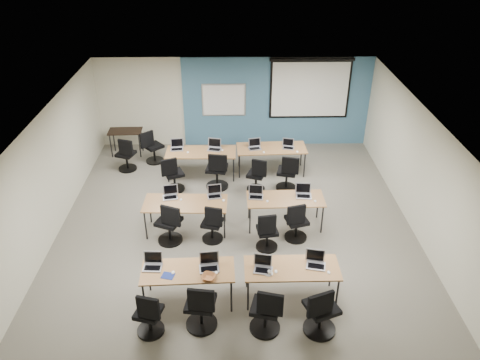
{
  "coord_description": "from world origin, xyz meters",
  "views": [
    {
      "loc": [
        -0.07,
        -8.56,
        6.33
      ],
      "look_at": [
        0.1,
        0.4,
        1.09
      ],
      "focal_mm": 35.0,
      "sensor_mm": 36.0,
      "label": 1
    }
  ],
  "objects_px": {
    "task_chair_1": "(201,310)",
    "laptop_9": "(215,147)",
    "laptop_0": "(153,264)",
    "laptop_2": "(263,266)",
    "training_table_front_right": "(292,269)",
    "laptop_8": "(177,147)",
    "task_chair_3": "(320,314)",
    "laptop_5": "(214,193)",
    "task_chair_7": "(296,224)",
    "task_chair_11": "(287,175)",
    "task_chair_8": "(173,177)",
    "whiteboard": "(224,100)",
    "laptop_4": "(170,194)",
    "task_chair_6": "(267,234)",
    "task_chair_0": "(149,317)",
    "task_chair_2": "(266,313)",
    "utility_table": "(125,133)",
    "laptop_11": "(288,146)",
    "projector_screen": "(310,85)",
    "spare_chair_b": "(126,157)",
    "laptop_3": "(316,262)",
    "laptop_10": "(255,146)",
    "spare_chair_a": "(152,149)",
    "training_table_mid_left": "(185,204)",
    "task_chair_10": "(257,177)",
    "laptop_1": "(209,264)",
    "training_table_back_left": "(201,153)",
    "task_chair_4": "(170,226)",
    "task_chair_9": "(217,173)",
    "task_chair_5": "(213,226)",
    "training_table_front_left": "(188,272)",
    "training_table_mid_right": "(285,200)",
    "training_table_back_right": "(271,149)"
  },
  "relations": [
    {
      "from": "projector_screen",
      "to": "utility_table",
      "type": "bearing_deg",
      "value": -174.28
    },
    {
      "from": "laptop_3",
      "to": "laptop_10",
      "type": "relative_size",
      "value": 1.04
    },
    {
      "from": "task_chair_1",
      "to": "laptop_5",
      "type": "distance_m",
      "value": 3.17
    },
    {
      "from": "task_chair_3",
      "to": "task_chair_11",
      "type": "height_order",
      "value": "task_chair_3"
    },
    {
      "from": "task_chair_9",
      "to": "projector_screen",
      "type": "bearing_deg",
      "value": 52.29
    },
    {
      "from": "laptop_3",
      "to": "task_chair_11",
      "type": "relative_size",
      "value": 0.34
    },
    {
      "from": "laptop_9",
      "to": "task_chair_10",
      "type": "relative_size",
      "value": 0.37
    },
    {
      "from": "training_table_mid_left",
      "to": "task_chair_10",
      "type": "bearing_deg",
      "value": 47.19
    },
    {
      "from": "task_chair_11",
      "to": "laptop_3",
      "type": "bearing_deg",
      "value": -74.93
    },
    {
      "from": "laptop_11",
      "to": "task_chair_7",
      "type": "bearing_deg",
      "value": -79.23
    },
    {
      "from": "task_chair_5",
      "to": "whiteboard",
      "type": "bearing_deg",
      "value": 102.33
    },
    {
      "from": "projector_screen",
      "to": "task_chair_6",
      "type": "bearing_deg",
      "value": -107.0
    },
    {
      "from": "task_chair_1",
      "to": "laptop_9",
      "type": "xyz_separation_m",
      "value": [
        0.08,
        5.49,
        0.37
      ]
    },
    {
      "from": "training_table_back_left",
      "to": "laptop_0",
      "type": "distance_m",
      "value": 4.61
    },
    {
      "from": "spare_chair_a",
      "to": "task_chair_8",
      "type": "bearing_deg",
      "value": -105.44
    },
    {
      "from": "spare_chair_a",
      "to": "spare_chair_b",
      "type": "xyz_separation_m",
      "value": [
        -0.64,
        -0.46,
        -0.0
      ]
    },
    {
      "from": "task_chair_1",
      "to": "task_chair_10",
      "type": "distance_m",
      "value": 4.68
    },
    {
      "from": "whiteboard",
      "to": "training_table_back_left",
      "type": "height_order",
      "value": "whiteboard"
    },
    {
      "from": "training_table_front_right",
      "to": "laptop_8",
      "type": "height_order",
      "value": "laptop_8"
    },
    {
      "from": "laptop_9",
      "to": "spare_chair_b",
      "type": "xyz_separation_m",
      "value": [
        -2.43,
        0.19,
        -0.39
      ]
    },
    {
      "from": "training_table_front_left",
      "to": "utility_table",
      "type": "xyz_separation_m",
      "value": [
        -2.28,
        6.03,
        -0.02
      ]
    },
    {
      "from": "task_chair_2",
      "to": "laptop_9",
      "type": "distance_m",
      "value": 5.7
    },
    {
      "from": "task_chair_3",
      "to": "laptop_8",
      "type": "relative_size",
      "value": 3.05
    },
    {
      "from": "training_table_mid_right",
      "to": "laptop_0",
      "type": "height_order",
      "value": "laptop_0"
    },
    {
      "from": "laptop_10",
      "to": "task_chair_11",
      "type": "height_order",
      "value": "task_chair_11"
    },
    {
      "from": "training_table_mid_left",
      "to": "task_chair_4",
      "type": "distance_m",
      "value": 0.61
    },
    {
      "from": "task_chair_9",
      "to": "training_table_back_right",
      "type": "bearing_deg",
      "value": 39.07
    },
    {
      "from": "task_chair_7",
      "to": "task_chair_11",
      "type": "height_order",
      "value": "task_chair_11"
    },
    {
      "from": "laptop_9",
      "to": "spare_chair_b",
      "type": "height_order",
      "value": "laptop_9"
    },
    {
      "from": "laptop_8",
      "to": "task_chair_11",
      "type": "bearing_deg",
      "value": -24.77
    },
    {
      "from": "task_chair_2",
      "to": "task_chair_4",
      "type": "height_order",
      "value": "task_chair_4"
    },
    {
      "from": "task_chair_3",
      "to": "laptop_5",
      "type": "bearing_deg",
      "value": 98.82
    },
    {
      "from": "laptop_4",
      "to": "task_chair_6",
      "type": "xyz_separation_m",
      "value": [
        2.11,
        -0.99,
        -0.4
      ]
    },
    {
      "from": "spare_chair_a",
      "to": "projector_screen",
      "type": "bearing_deg",
      "value": -27.56
    },
    {
      "from": "utility_table",
      "to": "laptop_11",
      "type": "bearing_deg",
      "value": -15.98
    },
    {
      "from": "utility_table",
      "to": "whiteboard",
      "type": "bearing_deg",
      "value": 9.01
    },
    {
      "from": "training_table_mid_left",
      "to": "task_chair_0",
      "type": "xyz_separation_m",
      "value": [
        -0.38,
        -2.98,
        -0.29
      ]
    },
    {
      "from": "training_table_front_left",
      "to": "task_chair_9",
      "type": "bearing_deg",
      "value": 81.95
    },
    {
      "from": "laptop_2",
      "to": "laptop_10",
      "type": "distance_m",
      "value": 4.86
    },
    {
      "from": "projector_screen",
      "to": "spare_chair_b",
      "type": "xyz_separation_m",
      "value": [
        -5.17,
        -1.54,
        -1.48
      ]
    },
    {
      "from": "task_chair_0",
      "to": "task_chair_2",
      "type": "bearing_deg",
      "value": 15.93
    },
    {
      "from": "task_chair_7",
      "to": "utility_table",
      "type": "xyz_separation_m",
      "value": [
        -4.46,
        4.22,
        0.26
      ]
    },
    {
      "from": "utility_table",
      "to": "training_table_mid_left",
      "type": "bearing_deg",
      "value": -63.77
    },
    {
      "from": "laptop_0",
      "to": "laptop_1",
      "type": "relative_size",
      "value": 0.96
    },
    {
      "from": "task_chair_8",
      "to": "whiteboard",
      "type": "bearing_deg",
      "value": 41.46
    },
    {
      "from": "laptop_3",
      "to": "spare_chair_a",
      "type": "height_order",
      "value": "spare_chair_a"
    },
    {
      "from": "projector_screen",
      "to": "laptop_0",
      "type": "distance_m",
      "value": 7.52
    },
    {
      "from": "training_table_mid_left",
      "to": "spare_chair_b",
      "type": "xyz_separation_m",
      "value": [
        -1.86,
        2.82,
        -0.28
      ]
    },
    {
      "from": "task_chair_2",
      "to": "laptop_11",
      "type": "height_order",
      "value": "task_chair_2"
    },
    {
      "from": "laptop_0",
      "to": "laptop_2",
      "type": "relative_size",
      "value": 1.03
    }
  ]
}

